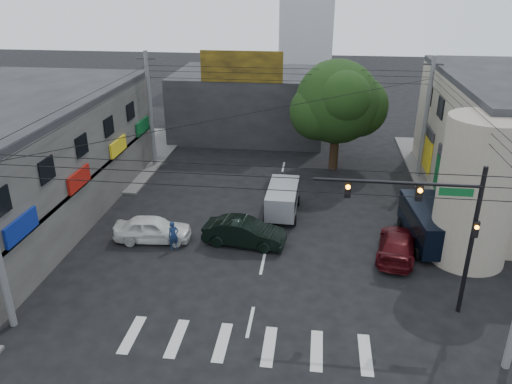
% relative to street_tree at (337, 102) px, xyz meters
% --- Properties ---
extents(ground, '(160.00, 160.00, 0.00)m').
position_rel_street_tree_xyz_m(ground, '(-4.00, -17.00, -5.47)').
color(ground, black).
rests_on(ground, ground).
extents(sidewalk_far_left, '(16.00, 16.00, 0.15)m').
position_rel_street_tree_xyz_m(sidewalk_far_left, '(-22.00, 1.00, -5.40)').
color(sidewalk_far_left, '#514F4C').
rests_on(sidewalk_far_left, ground).
extents(sidewalk_far_right, '(16.00, 16.00, 0.15)m').
position_rel_street_tree_xyz_m(sidewalk_far_right, '(14.00, 1.00, -5.40)').
color(sidewalk_far_right, '#514F4C').
rests_on(sidewalk_far_right, ground).
extents(corner_column, '(4.00, 4.00, 8.00)m').
position_rel_street_tree_xyz_m(corner_column, '(7.00, -13.00, -1.47)').
color(corner_column, gray).
rests_on(corner_column, ground).
extents(building_far, '(14.00, 10.00, 6.00)m').
position_rel_street_tree_xyz_m(building_far, '(-8.00, 9.00, -2.47)').
color(building_far, '#232326').
rests_on(building_far, ground).
extents(billboard, '(7.00, 0.30, 2.60)m').
position_rel_street_tree_xyz_m(billboard, '(-8.00, 4.10, 1.83)').
color(billboard, olive).
rests_on(billboard, building_far).
extents(street_tree, '(6.40, 6.40, 8.70)m').
position_rel_street_tree_xyz_m(street_tree, '(0.00, 0.00, 0.00)').
color(street_tree, black).
rests_on(street_tree, ground).
extents(traffic_gantry, '(7.10, 0.35, 7.20)m').
position_rel_street_tree_xyz_m(traffic_gantry, '(3.82, -18.00, -0.64)').
color(traffic_gantry, black).
rests_on(traffic_gantry, ground).
extents(utility_pole_far_left, '(0.32, 0.32, 9.20)m').
position_rel_street_tree_xyz_m(utility_pole_far_left, '(-14.50, -1.00, -0.87)').
color(utility_pole_far_left, '#59595B').
rests_on(utility_pole_far_left, ground).
extents(utility_pole_far_right, '(0.32, 0.32, 9.20)m').
position_rel_street_tree_xyz_m(utility_pole_far_right, '(6.50, -1.00, -0.87)').
color(utility_pole_far_right, '#59595B').
rests_on(utility_pole_far_right, ground).
extents(dark_sedan, '(2.79, 5.14, 1.56)m').
position_rel_street_tree_xyz_m(dark_sedan, '(-5.30, -13.01, -4.69)').
color(dark_sedan, black).
rests_on(dark_sedan, ground).
extents(white_compact, '(2.65, 4.80, 1.52)m').
position_rel_street_tree_xyz_m(white_compact, '(-10.68, -13.22, -4.71)').
color(white_compact, silver).
rests_on(white_compact, ground).
extents(maroon_sedan, '(3.80, 5.62, 1.42)m').
position_rel_street_tree_xyz_m(maroon_sedan, '(3.26, -13.22, -4.76)').
color(maroon_sedan, '#3C080C').
rests_on(maroon_sedan, ground).
extents(silver_minivan, '(4.48, 2.04, 1.89)m').
position_rel_street_tree_xyz_m(silver_minivan, '(-3.43, -8.69, -4.53)').
color(silver_minivan, '#9DA0A5').
rests_on(silver_minivan, ground).
extents(navy_van, '(5.96, 3.23, 2.21)m').
position_rel_street_tree_xyz_m(navy_van, '(5.21, -11.49, -4.37)').
color(navy_van, black).
rests_on(navy_van, ground).
extents(traffic_officer, '(0.97, 0.95, 1.68)m').
position_rel_street_tree_xyz_m(traffic_officer, '(-9.21, -14.00, -4.63)').
color(traffic_officer, '#16274D').
rests_on(traffic_officer, ground).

